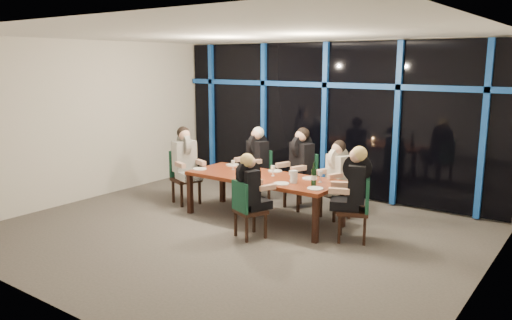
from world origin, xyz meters
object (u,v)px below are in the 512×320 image
Objects in this scene: chair_far_left at (259,172)px; diner_end_left at (185,154)px; diner_far_right at (336,168)px; diner_end_right at (354,180)px; chair_far_mid at (303,177)px; chair_end_left at (184,174)px; chair_near_mid at (246,207)px; diner_far_left at (256,153)px; diner_near_mid at (250,183)px; dining_table at (263,180)px; chair_end_right at (359,205)px; wine_bottle at (314,177)px; water_pitcher at (294,177)px; diner_far_mid at (300,156)px; chair_far_right at (339,188)px.

diner_end_left reaches higher than chair_far_left.
diner_far_right is 0.94× the size of diner_end_right.
chair_end_left is (-1.97, -1.02, -0.01)m from chair_far_mid.
diner_far_left is (-1.12, 1.81, 0.42)m from chair_near_mid.
diner_end_right is 1.10× the size of diner_near_mid.
chair_end_right reaches higher than dining_table.
wine_bottle reaches higher than water_pitcher.
chair_end_left reaches higher than chair_end_right.
dining_table is 2.96× the size of chair_near_mid.
dining_table is at bearing -69.56° from chair_end_left.
diner_end_right reaches higher than diner_far_left.
diner_far_mid is 1.10× the size of diner_far_right.
diner_far_mid is at bearing 8.84° from chair_far_left.
chair_near_mid is 1.64m from diner_end_right.
water_pitcher is (-0.34, -0.02, -0.04)m from wine_bottle.
diner_far_right is 1.08m from diner_end_right.
chair_end_left is 2.30m from diner_near_mid.
diner_far_left is (0.99, 0.93, 0.36)m from chair_end_left.
chair_far_left is 0.98× the size of diner_far_mid.
wine_bottle is (2.73, -0.06, -0.05)m from diner_end_left.
chair_far_right is 0.95× the size of diner_end_left.
wine_bottle is at bearing -106.80° from diner_end_right.
chair_near_mid is (-1.40, -0.88, -0.05)m from chair_end_right.
chair_end_right is 3.46m from diner_end_left.
diner_end_right reaches higher than water_pitcher.
diner_far_left is 1.09× the size of diner_near_mid.
diner_end_left is (-1.89, -1.05, 0.38)m from chair_far_mid.
diner_end_left is at bearing -90.00° from chair_end_left.
diner_near_mid is (0.03, 0.07, 0.35)m from chair_near_mid.
chair_far_right is 0.93m from diner_far_mid.
diner_end_left is at bearing -140.28° from chair_far_right.
chair_far_mid is 1.03× the size of chair_end_right.
dining_table is 1.72m from chair_end_right.
diner_end_left is (-2.66, -0.82, 0.07)m from diner_far_right.
diner_end_right is at bearing -8.29° from diner_far_left.
diner_far_left is at bearing -34.27° from diner_near_mid.
diner_end_left is 2.68× the size of wine_bottle.
chair_far_left is at bearing 90.00° from diner_far_left.
diner_far_mid is at bearing -61.48° from diner_near_mid.
chair_end_right is at bearing -27.64° from chair_far_right.
chair_far_mid is 5.03× the size of water_pitcher.
diner_far_left is (-0.82, 0.93, 0.23)m from dining_table.
dining_table is 1.03m from wine_bottle.
chair_far_left is 0.96× the size of chair_far_mid.
chair_end_left is at bearing 1.55° from diner_near_mid.
chair_end_left is at bearing 175.15° from water_pitcher.
chair_far_left is at bearing -163.48° from chair_far_right.
diner_end_left is (-0.91, -0.96, 0.02)m from diner_far_left.
diner_end_left reaches higher than chair_end_right.
wine_bottle is at bearing -16.31° from diner_far_left.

